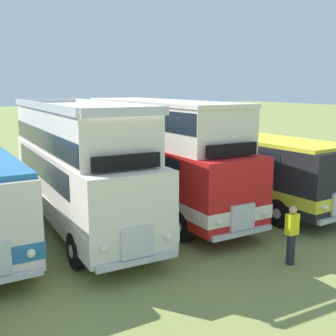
{
  "coord_description": "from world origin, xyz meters",
  "views": [
    {
      "loc": [
        -1.05,
        -14.29,
        5.03
      ],
      "look_at": [
        7.84,
        0.81,
        1.61
      ],
      "focal_mm": 44.72,
      "sensor_mm": 36.0,
      "label": 1
    }
  ],
  "objects": [
    {
      "name": "marshal_person",
      "position": [
        7.72,
        -6.34,
        0.89
      ],
      "size": [
        0.36,
        0.24,
        1.73
      ],
      "color": "#23232D",
      "rests_on": "ground"
    },
    {
      "name": "bus_sixth_in_row",
      "position": [
        7.19,
        0.27,
        2.47
      ],
      "size": [
        2.67,
        10.15,
        4.49
      ],
      "color": "red",
      "rests_on": "ground"
    },
    {
      "name": "bus_fifth_in_row",
      "position": [
        3.6,
        -0.09,
        2.36
      ],
      "size": [
        2.88,
        10.08,
        4.52
      ],
      "color": "silver",
      "rests_on": "ground"
    },
    {
      "name": "bus_seventh_in_row",
      "position": [
        10.78,
        0.3,
        1.76
      ],
      "size": [
        3.13,
        11.45,
        2.99
      ],
      "color": "black",
      "rests_on": "ground"
    }
  ]
}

